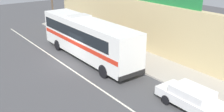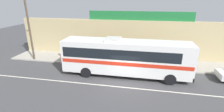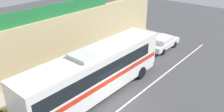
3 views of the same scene
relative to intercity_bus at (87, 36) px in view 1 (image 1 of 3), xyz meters
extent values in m
plane|color=#444447|center=(0.20, -1.65, -2.07)|extent=(70.00, 70.00, 0.00)
cube|color=#A8A399|center=(0.20, 3.55, -2.00)|extent=(30.00, 3.60, 0.14)
cube|color=tan|center=(0.20, 5.70, 0.33)|extent=(30.00, 0.70, 4.80)
cube|color=silver|center=(0.20, -2.45, -2.06)|extent=(30.00, 0.14, 0.01)
cube|color=white|center=(0.09, 0.00, -0.07)|extent=(12.32, 2.50, 3.10)
cube|color=black|center=(-0.40, 0.00, 0.48)|extent=(10.84, 2.52, 0.96)
cube|color=red|center=(0.09, 0.00, -0.37)|extent=(12.07, 2.52, 0.36)
cube|color=black|center=(6.22, 0.00, 0.38)|extent=(0.04, 2.25, 1.40)
cube|color=black|center=(6.21, 0.00, -1.44)|extent=(0.12, 2.50, 0.36)
cube|color=silver|center=(-1.14, 0.00, 1.60)|extent=(1.40, 1.75, 0.24)
cylinder|color=black|center=(4.28, 1.16, -1.55)|extent=(1.04, 0.32, 1.04)
cylinder|color=black|center=(4.28, -1.16, -1.55)|extent=(1.04, 0.32, 1.04)
cylinder|color=black|center=(-3.61, 1.16, -1.55)|extent=(1.04, 0.32, 1.04)
cylinder|color=black|center=(-3.61, -1.16, -1.55)|extent=(1.04, 0.32, 1.04)
cube|color=silver|center=(11.08, 0.56, -1.46)|extent=(4.55, 1.78, 0.56)
cube|color=silver|center=(10.98, 0.56, -0.94)|extent=(2.37, 1.61, 0.48)
cube|color=black|center=(11.85, 0.56, -0.97)|extent=(0.21, 1.50, 0.34)
cylinder|color=black|center=(12.40, 1.40, -1.76)|extent=(0.62, 0.20, 0.62)
cylinder|color=black|center=(9.76, 1.40, -1.76)|extent=(0.62, 0.20, 0.62)
cylinder|color=black|center=(9.76, -0.28, -1.76)|extent=(0.62, 0.20, 0.62)
torus|color=black|center=(-5.33, 2.53, -1.62)|extent=(0.62, 0.06, 0.62)
torus|color=black|center=(-6.57, 2.53, -1.62)|extent=(0.62, 0.06, 0.62)
cylinder|color=silver|center=(-5.41, 2.53, -1.32)|extent=(0.34, 0.04, 0.65)
cylinder|color=silver|center=(-5.51, 2.53, -1.00)|extent=(0.03, 0.56, 0.03)
ellipsoid|color=orange|center=(-5.89, 2.53, -1.44)|extent=(0.56, 0.22, 0.34)
cube|color=black|center=(-6.17, 2.53, -1.32)|extent=(0.52, 0.20, 0.10)
ellipsoid|color=orange|center=(-6.51, 2.53, -1.48)|extent=(0.36, 0.14, 0.16)
torus|color=black|center=(-6.56, 2.52, -1.62)|extent=(0.62, 0.06, 0.62)
torus|color=black|center=(-7.91, 2.52, -1.62)|extent=(0.62, 0.06, 0.62)
cylinder|color=silver|center=(-6.64, 2.52, -1.32)|extent=(0.34, 0.04, 0.65)
cylinder|color=silver|center=(-6.74, 2.52, -1.00)|extent=(0.03, 0.56, 0.03)
ellipsoid|color=#991E8C|center=(-7.17, 2.52, -1.44)|extent=(0.56, 0.22, 0.34)
cube|color=black|center=(-7.48, 2.52, -1.32)|extent=(0.52, 0.20, 0.10)
ellipsoid|color=#991E8C|center=(-7.85, 2.52, -1.48)|extent=(0.36, 0.14, 0.16)
cylinder|color=navy|center=(-2.40, 4.00, -1.50)|extent=(0.13, 0.13, 0.84)
cylinder|color=navy|center=(-2.40, 3.82, -1.50)|extent=(0.13, 0.13, 0.84)
cylinder|color=red|center=(-2.40, 3.91, -0.77)|extent=(0.30, 0.30, 0.63)
sphere|color=tan|center=(-2.40, 3.91, -0.31)|extent=(0.23, 0.23, 0.23)
cylinder|color=red|center=(-2.40, 4.11, -0.74)|extent=(0.08, 0.08, 0.58)
cylinder|color=red|center=(-2.40, 3.71, -0.74)|extent=(0.08, 0.08, 0.58)
cylinder|color=brown|center=(-8.41, 3.50, -1.51)|extent=(0.13, 0.13, 0.82)
cylinder|color=brown|center=(-8.41, 3.32, -1.51)|extent=(0.13, 0.13, 0.82)
cylinder|color=red|center=(-8.41, 3.41, -0.79)|extent=(0.30, 0.30, 0.62)
sphere|color=tan|center=(-8.41, 3.41, -0.34)|extent=(0.22, 0.22, 0.22)
cylinder|color=red|center=(-8.41, 3.61, -0.76)|extent=(0.08, 0.08, 0.57)
cylinder|color=red|center=(-8.41, 3.21, -0.76)|extent=(0.08, 0.08, 0.57)
camera|label=1|loc=(18.92, -11.38, 6.51)|focal=41.23mm
camera|label=2|loc=(1.64, -15.01, 5.30)|focal=26.22mm
camera|label=3|loc=(-10.10, -10.16, 7.96)|focal=36.26mm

